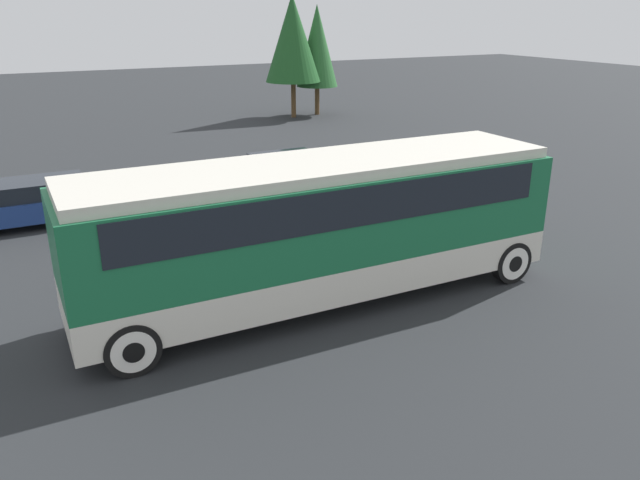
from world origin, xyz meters
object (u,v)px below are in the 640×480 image
object	(u,v)px
parked_car_mid	(47,201)
parked_car_far	(404,190)
parked_car_near	(289,171)
tour_bus	(324,218)

from	to	relation	value
parked_car_mid	parked_car_far	size ratio (longest dim) A/B	1.10
parked_car_near	parked_car_far	world-z (taller)	parked_car_near
tour_bus	parked_car_mid	distance (m)	9.95
tour_bus	parked_car_near	size ratio (longest dim) A/B	2.40
parked_car_mid	tour_bus	bearing A→B (deg)	-60.13
parked_car_mid	parked_car_far	xyz separation A→B (m)	(10.25, -3.85, -0.03)
parked_car_mid	parked_car_far	world-z (taller)	parked_car_mid
tour_bus	parked_car_mid	size ratio (longest dim) A/B	2.23
parked_car_near	parked_car_mid	size ratio (longest dim) A/B	0.93
parked_car_far	parked_car_mid	bearing A→B (deg)	159.40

